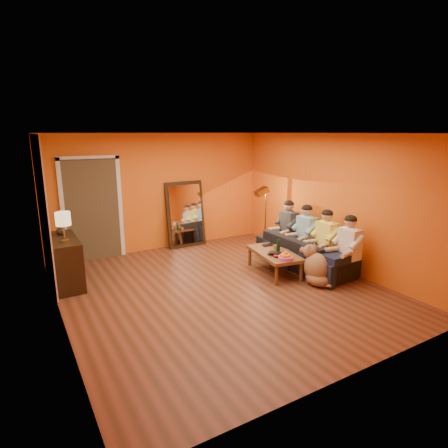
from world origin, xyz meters
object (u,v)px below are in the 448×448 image
coffee_table (274,262)px  laptop (271,245)px  person_far_left (349,249)px  sideboard (65,261)px  person_mid_right (306,235)px  vase (60,230)px  tumbler (276,247)px  person_mid_left (326,241)px  wine_bottle (278,244)px  person_far_right (289,229)px  sofa (304,251)px  mirror_frame (185,214)px  table_lamp (64,227)px  dog (316,265)px  floor_lamp (265,221)px

coffee_table → laptop: 0.45m
person_far_left → sideboard: bearing=151.3°
person_mid_right → laptop: size_ratio=3.92×
sideboard → vase: vase is taller
coffee_table → tumbler: (0.12, 0.12, 0.25)m
person_mid_left → wine_bottle: bearing=154.7°
coffee_table → sideboard: bearing=167.3°
person_far_right → sofa: bearing=-101.3°
sofa → person_mid_left: (0.13, -0.45, 0.30)m
person_mid_right → tumbler: (-0.76, 0.01, -0.15)m
mirror_frame → laptop: (0.88, -2.12, -0.33)m
table_lamp → tumbler: (3.61, -0.97, -0.64)m
coffee_table → table_lamp: bearing=171.7°
dog → wine_bottle: size_ratio=2.36×
person_far_right → laptop: person_far_right is taller
dog → person_mid_right: 1.11m
table_lamp → coffee_table: 3.76m
table_lamp → floor_lamp: size_ratio=0.35×
table_lamp → laptop: 3.80m
person_mid_left → dog: bearing=-147.8°
person_mid_right → vase: size_ratio=7.12×
sofa → tumbler: bearing=79.8°
person_far_right → vase: bearing=167.3°
person_far_right → person_far_left: bearing=-90.0°
sofa → tumbler: (-0.63, 0.11, 0.15)m
dog → mirror_frame: bearing=91.2°
person_far_left → floor_lamp: bearing=97.5°
dog → person_far_left: bearing=-33.5°
wine_bottle → person_mid_right: bearing=10.6°
sofa → vase: vase is taller
person_far_left → person_mid_right: 1.10m
person_far_left → tumbler: bearing=124.3°
vase → person_far_left: bearing=-31.1°
table_lamp → wine_bottle: bearing=-17.9°
laptop → vase: 3.92m
person_mid_right → sofa: bearing=-142.4°
person_far_right → table_lamp: bearing=174.3°
sofa → person_far_left: (0.13, -1.00, 0.30)m
floor_lamp → dog: bearing=-98.7°
vase → sofa: bearing=-21.1°
dog → person_far_right: (0.58, 1.46, 0.24)m
person_mid_left → person_far_right: 1.10m
coffee_table → vase: (-3.49, 1.64, 0.73)m
dog → vase: size_ratio=4.27×
sideboard → tumbler: 3.83m
person_mid_right → wine_bottle: 0.85m
sideboard → person_far_right: 4.44m
person_mid_right → laptop: bearing=160.8°
mirror_frame → wine_bottle: size_ratio=4.90×
coffee_table → wine_bottle: (0.05, -0.05, 0.37)m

